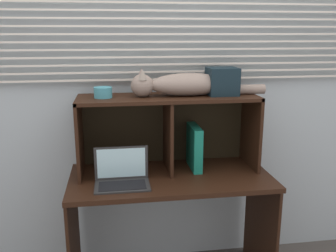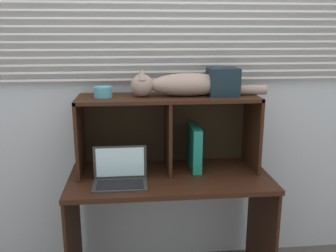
# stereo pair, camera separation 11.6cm
# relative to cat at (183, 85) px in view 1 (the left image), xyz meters

# --- Properties ---
(back_panel_with_blinds) EXTENTS (4.40, 0.08, 2.50)m
(back_panel_with_blinds) POSITION_rel_cat_xyz_m (-0.10, 0.23, -0.08)
(back_panel_with_blinds) COLOR #ACBABF
(back_panel_with_blinds) RESTS_ON ground
(desk) EXTENTS (1.27, 0.61, 0.78)m
(desk) POSITION_rel_cat_xyz_m (-0.10, -0.11, -0.73)
(desk) COLOR black
(desk) RESTS_ON ground
(hutch_shelf_unit) EXTENTS (1.14, 0.36, 0.49)m
(hutch_shelf_unit) POSITION_rel_cat_xyz_m (-0.10, 0.03, -0.23)
(hutch_shelf_unit) COLOR black
(hutch_shelf_unit) RESTS_ON desk
(cat) EXTENTS (0.87, 0.18, 0.17)m
(cat) POSITION_rel_cat_xyz_m (0.00, 0.00, 0.00)
(cat) COLOR gray
(cat) RESTS_ON hutch_shelf_unit
(laptop) EXTENTS (0.32, 0.20, 0.22)m
(laptop) POSITION_rel_cat_xyz_m (-0.41, -0.21, -0.51)
(laptop) COLOR #2A2A2A
(laptop) RESTS_ON desk
(binder_upright) EXTENTS (0.06, 0.26, 0.29)m
(binder_upright) POSITION_rel_cat_xyz_m (0.08, -0.00, -0.42)
(binder_upright) COLOR #167862
(binder_upright) RESTS_ON desk
(book_stack) EXTENTS (0.16, 0.27, 0.03)m
(book_stack) POSITION_rel_cat_xyz_m (-0.34, 0.00, -0.54)
(book_stack) COLOR tan
(book_stack) RESTS_ON desk
(small_basket) EXTENTS (0.11, 0.11, 0.07)m
(small_basket) POSITION_rel_cat_xyz_m (-0.50, -0.00, -0.04)
(small_basket) COLOR teal
(small_basket) RESTS_ON hutch_shelf_unit
(storage_box) EXTENTS (0.19, 0.18, 0.18)m
(storage_box) POSITION_rel_cat_xyz_m (0.25, -0.00, 0.02)
(storage_box) COLOR black
(storage_box) RESTS_ON hutch_shelf_unit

